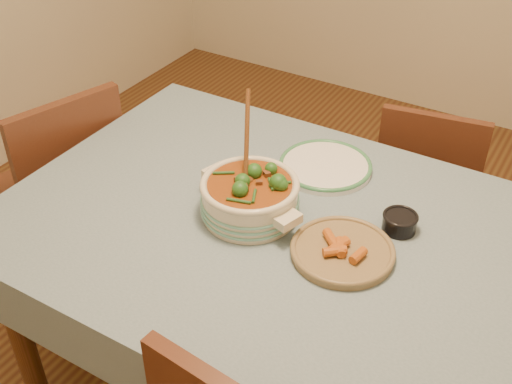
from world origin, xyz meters
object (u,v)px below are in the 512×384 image
at_px(fried_plate, 343,250).
at_px(white_plate, 325,166).
at_px(chair_far, 427,183).
at_px(stew_casserole, 250,195).
at_px(chair_left, 65,184).
at_px(dining_table, 301,260).
at_px(condiment_bowl, 400,221).

bearing_deg(fried_plate, white_plate, 122.29).
relative_size(white_plate, chair_far, 0.36).
height_order(stew_casserole, chair_left, stew_casserole).
xyz_separation_m(white_plate, fried_plate, (0.21, -0.33, 0.00)).
bearing_deg(white_plate, chair_far, 70.51).
distance_m(dining_table, chair_far, 0.88).
height_order(chair_far, chair_left, chair_left).
bearing_deg(condiment_bowl, dining_table, -144.87).
relative_size(stew_casserole, white_plate, 1.19).
height_order(dining_table, white_plate, white_plate).
bearing_deg(stew_casserole, dining_table, -0.18).
xyz_separation_m(fried_plate, chair_left, (-1.14, 0.11, -0.28)).
height_order(dining_table, stew_casserole, stew_casserole).
distance_m(stew_casserole, fried_plate, 0.30).
xyz_separation_m(stew_casserole, condiment_bowl, (0.38, 0.15, -0.04)).
bearing_deg(white_plate, stew_casserole, -104.93).
bearing_deg(chair_left, white_plate, 120.19).
bearing_deg(chair_far, chair_left, 24.59).
distance_m(condiment_bowl, chair_far, 0.78).
bearing_deg(stew_casserole, condiment_bowl, 21.45).
distance_m(condiment_bowl, fried_plate, 0.19).
height_order(dining_table, chair_left, chair_left).
xyz_separation_m(fried_plate, chair_far, (-0.02, 0.87, -0.32)).
bearing_deg(chair_far, condiment_bowl, 89.48).
height_order(stew_casserole, white_plate, stew_casserole).
bearing_deg(dining_table, chair_far, 82.91).
bearing_deg(stew_casserole, white_plate, 75.07).
bearing_deg(chair_left, dining_table, 101.92).
distance_m(dining_table, fried_plate, 0.17).
bearing_deg(dining_table, condiment_bowl, 35.13).
xyz_separation_m(dining_table, stew_casserole, (-0.17, 0.00, 0.16)).
relative_size(condiment_bowl, fried_plate, 0.41).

